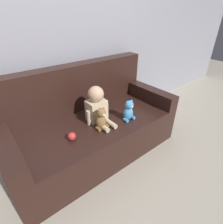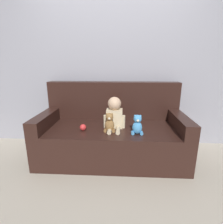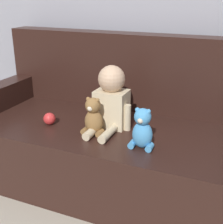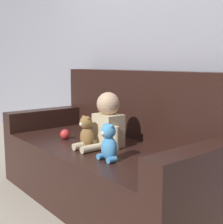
# 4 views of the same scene
# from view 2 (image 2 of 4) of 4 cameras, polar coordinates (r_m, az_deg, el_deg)

# --- Properties ---
(ground_plane) EXTENTS (12.00, 12.00, 0.00)m
(ground_plane) POSITION_cam_2_polar(r_m,az_deg,el_deg) (2.62, 0.08, -14.26)
(ground_plane) COLOR #B7AD99
(wall_back) EXTENTS (8.00, 0.05, 2.60)m
(wall_back) POSITION_cam_2_polar(r_m,az_deg,el_deg) (2.82, 0.72, 15.50)
(wall_back) COLOR #93939E
(wall_back) RESTS_ON ground_plane
(couch) EXTENTS (1.98, 0.93, 1.04)m
(couch) POSITION_cam_2_polar(r_m,az_deg,el_deg) (2.53, 0.17, -6.74)
(couch) COLOR black
(couch) RESTS_ON ground_plane
(person_baby) EXTENTS (0.29, 0.37, 0.42)m
(person_baby) POSITION_cam_2_polar(r_m,az_deg,el_deg) (2.33, 0.95, -0.71)
(person_baby) COLOR beige
(person_baby) RESTS_ON couch
(teddy_bear_brown) EXTENTS (0.14, 0.11, 0.25)m
(teddy_bear_brown) POSITION_cam_2_polar(r_m,az_deg,el_deg) (2.21, -0.66, -3.58)
(teddy_bear_brown) COLOR olive
(teddy_bear_brown) RESTS_ON couch
(plush_toy_side) EXTENTS (0.15, 0.11, 0.25)m
(plush_toy_side) POSITION_cam_2_polar(r_m,az_deg,el_deg) (2.16, 8.42, -4.24)
(plush_toy_side) COLOR #4C9EDB
(plush_toy_side) RESTS_ON couch
(toy_ball) EXTENTS (0.08, 0.08, 0.08)m
(toy_ball) POSITION_cam_2_polar(r_m,az_deg,el_deg) (2.30, -9.28, -4.97)
(toy_ball) COLOR red
(toy_ball) RESTS_ON couch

